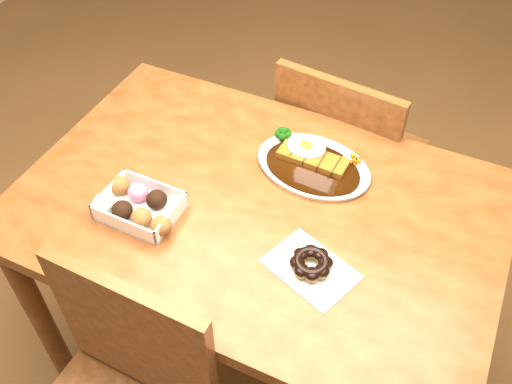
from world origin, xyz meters
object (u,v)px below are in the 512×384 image
at_px(donut_box, 138,206).
at_px(chair_far, 344,159).
at_px(pon_de_ring, 311,264).
at_px(katsu_curry_plate, 312,162).
at_px(table, 257,229).

bearing_deg(donut_box, chair_far, 64.65).
bearing_deg(donut_box, pon_de_ring, 2.80).
relative_size(chair_far, pon_de_ring, 3.74).
height_order(chair_far, donut_box, chair_far).
bearing_deg(donut_box, katsu_curry_plate, 45.82).
xyz_separation_m(table, pon_de_ring, (0.19, -0.13, 0.12)).
xyz_separation_m(chair_far, donut_box, (-0.33, -0.69, 0.30)).
xyz_separation_m(chair_far, pon_de_ring, (0.12, -0.67, 0.29)).
distance_m(table, chair_far, 0.57).
bearing_deg(pon_de_ring, chair_far, 100.04).
bearing_deg(chair_far, katsu_curry_plate, 96.07).
xyz_separation_m(table, katsu_curry_plate, (0.08, 0.18, 0.11)).
relative_size(table, katsu_curry_plate, 3.64).
distance_m(donut_box, pon_de_ring, 0.44).
xyz_separation_m(katsu_curry_plate, donut_box, (-0.32, -0.33, 0.01)).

